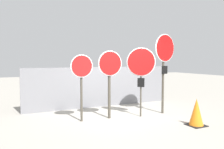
% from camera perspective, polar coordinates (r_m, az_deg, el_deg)
% --- Properties ---
extents(ground_plane, '(40.00, 40.00, 0.00)m').
position_cam_1_polar(ground_plane, '(7.14, 3.12, -11.12)').
color(ground_plane, gray).
extents(fence_back, '(5.94, 0.12, 1.56)m').
position_cam_1_polar(fence_back, '(8.67, -2.87, -3.22)').
color(fence_back, slate).
rests_on(fence_back, ground).
extents(stop_sign_0, '(0.68, 0.13, 2.00)m').
position_cam_1_polar(stop_sign_0, '(6.49, -7.93, 0.36)').
color(stop_sign_0, '#474238').
rests_on(stop_sign_0, ground).
extents(stop_sign_1, '(0.79, 0.15, 2.13)m').
position_cam_1_polar(stop_sign_1, '(6.77, -0.57, 0.69)').
color(stop_sign_1, '#474238').
rests_on(stop_sign_1, ground).
extents(stop_sign_2, '(0.79, 0.52, 2.24)m').
position_cam_1_polar(stop_sign_2, '(7.03, 7.60, 2.31)').
color(stop_sign_2, '#474238').
rests_on(stop_sign_2, ground).
extents(stop_sign_3, '(0.92, 0.23, 2.72)m').
position_cam_1_polar(stop_sign_3, '(7.64, 13.56, 4.56)').
color(stop_sign_3, '#474238').
rests_on(stop_sign_3, ground).
extents(traffic_cone_0, '(0.47, 0.47, 0.76)m').
position_cam_1_polar(traffic_cone_0, '(6.62, 21.18, -9.18)').
color(traffic_cone_0, black).
rests_on(traffic_cone_0, ground).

